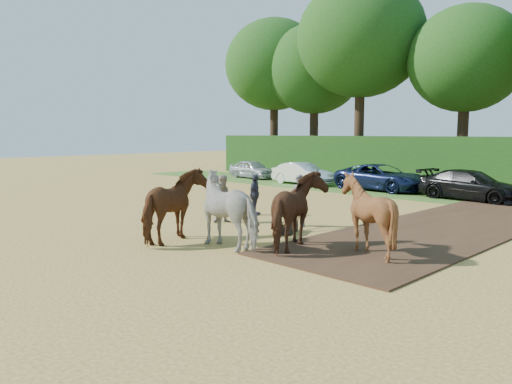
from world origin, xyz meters
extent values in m
plane|color=gold|center=(0.00, 0.00, 0.00)|extent=(120.00, 120.00, 0.00)
cube|color=#472D1C|center=(1.50, 7.00, 0.03)|extent=(4.50, 17.00, 0.05)
cube|color=#38601E|center=(0.00, 14.00, 0.01)|extent=(50.00, 5.00, 0.03)
imported|color=#C5B29A|center=(-4.59, 1.38, 0.86)|extent=(1.00, 1.05, 1.72)
imported|color=#2A2B39|center=(-4.99, 3.33, 0.80)|extent=(0.77, 1.01, 1.60)
imported|color=brown|center=(-3.21, -1.75, 1.07)|extent=(2.10, 2.79, 2.15)
imported|color=beige|center=(-1.59, -0.86, 1.07)|extent=(2.69, 2.54, 2.15)
imported|color=#532F1A|center=(0.02, 0.04, 1.07)|extent=(2.10, 2.79, 2.15)
imported|color=brown|center=(1.64, 0.94, 1.08)|extent=(2.39, 2.49, 2.15)
cube|color=black|center=(-1.70, 1.62, 0.18)|extent=(0.70, 0.99, 0.36)
cube|color=brown|center=(-1.45, 1.06, 0.36)|extent=(0.68, 1.35, 0.10)
cylinder|color=brown|center=(-2.13, 2.04, 0.56)|extent=(0.61, 0.91, 0.75)
cylinder|color=brown|center=(-1.72, 2.22, 0.56)|extent=(0.35, 1.02, 0.75)
imported|color=gray|center=(-2.20, 2.74, 0.90)|extent=(0.77, 0.66, 1.80)
imported|color=silver|center=(-16.36, 14.32, 0.66)|extent=(3.99, 1.87, 1.32)
imported|color=white|center=(-11.16, 13.62, 0.69)|extent=(4.21, 1.62, 1.37)
imported|color=#162045|center=(-5.96, 14.22, 0.74)|extent=(5.49, 2.87, 1.48)
imported|color=black|center=(-0.76, 13.68, 0.72)|extent=(5.12, 2.42, 1.44)
cylinder|color=#382616|center=(-21.00, 21.50, 2.93)|extent=(0.70, 0.70, 5.85)
ellipsoid|color=#163F11|center=(-21.00, 21.50, 9.00)|extent=(8.40, 8.40, 7.73)
cylinder|color=#382616|center=(-17.00, 22.00, 2.70)|extent=(0.70, 0.70, 5.40)
ellipsoid|color=#163F11|center=(-17.00, 22.00, 8.32)|extent=(7.80, 7.80, 7.18)
cylinder|color=#382616|center=(-12.00, 21.00, 3.26)|extent=(0.70, 0.70, 6.53)
ellipsoid|color=#163F11|center=(-12.00, 21.00, 9.97)|extent=(9.20, 9.20, 8.46)
cylinder|color=#382616|center=(-5.00, 22.50, 2.59)|extent=(0.70, 0.70, 5.17)
ellipsoid|color=#163F11|center=(-5.00, 22.50, 7.95)|extent=(7.40, 7.40, 6.81)
camera|label=1|loc=(8.78, -10.28, 3.21)|focal=35.00mm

